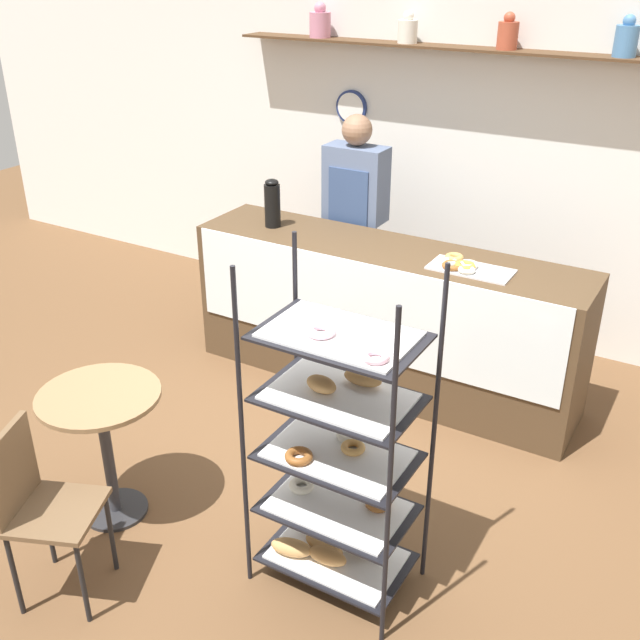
# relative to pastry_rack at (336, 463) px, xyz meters

# --- Properties ---
(ground_plane) EXTENTS (14.00, 14.00, 0.00)m
(ground_plane) POSITION_rel_pastry_rack_xyz_m (-0.61, 0.44, -0.68)
(ground_plane) COLOR brown
(back_wall) EXTENTS (10.00, 0.30, 2.70)m
(back_wall) POSITION_rel_pastry_rack_xyz_m (-0.62, 2.94, 0.69)
(back_wall) COLOR white
(back_wall) RESTS_ON ground_plane
(display_counter) EXTENTS (2.68, 0.61, 1.01)m
(display_counter) POSITION_rel_pastry_rack_xyz_m (-0.61, 1.76, -0.17)
(display_counter) COLOR #4C3823
(display_counter) RESTS_ON ground_plane
(pastry_rack) EXTENTS (0.74, 0.48, 1.65)m
(pastry_rack) POSITION_rel_pastry_rack_xyz_m (0.00, 0.00, 0.00)
(pastry_rack) COLOR black
(pastry_rack) RESTS_ON ground_plane
(person_worker) EXTENTS (0.44, 0.23, 1.74)m
(person_worker) POSITION_rel_pastry_rack_xyz_m (-1.10, 2.23, 0.27)
(person_worker) COLOR #282833
(person_worker) RESTS_ON ground_plane
(cafe_table) EXTENTS (0.63, 0.63, 0.76)m
(cafe_table) POSITION_rel_pastry_rack_xyz_m (-1.26, -0.20, -0.12)
(cafe_table) COLOR #262628
(cafe_table) RESTS_ON ground_plane
(cafe_chair) EXTENTS (0.50, 0.50, 0.89)m
(cafe_chair) POSITION_rel_pastry_rack_xyz_m (-1.12, -0.76, -0.13)
(cafe_chair) COLOR black
(cafe_chair) RESTS_ON ground_plane
(coffee_carafe) EXTENTS (0.11, 0.11, 0.34)m
(coffee_carafe) POSITION_rel_pastry_rack_xyz_m (-1.49, 1.74, 0.49)
(coffee_carafe) COLOR black
(coffee_carafe) RESTS_ON display_counter
(donut_tray_counter) EXTENTS (0.51, 0.26, 0.05)m
(donut_tray_counter) POSITION_rel_pastry_rack_xyz_m (-0.06, 1.68, 0.35)
(donut_tray_counter) COLOR silver
(donut_tray_counter) RESTS_ON display_counter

